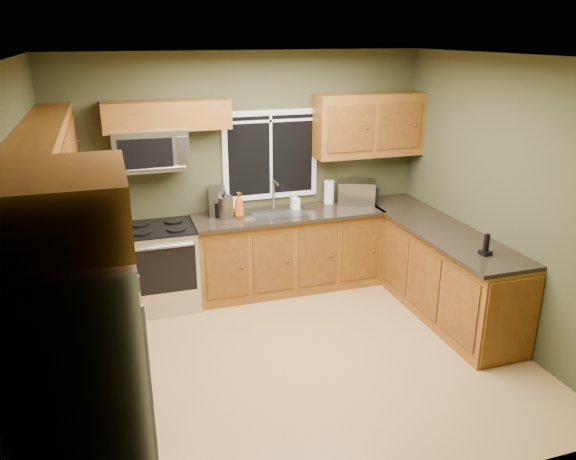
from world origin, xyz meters
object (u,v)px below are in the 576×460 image
soap_bottle_a (239,205)px  soap_bottle_c (234,205)px  refrigerator (83,391)px  kettle (226,206)px  cordless_phone (486,249)px  range (161,266)px  microwave (150,150)px  coffee_maker (218,202)px  toaster_oven (357,192)px  paper_towel_roll (329,192)px  soap_bottle_b (295,201)px

soap_bottle_a → soap_bottle_c: (-0.02, 0.20, -0.06)m
refrigerator → kettle: 3.16m
cordless_phone → range: bearing=147.9°
soap_bottle_c → soap_bottle_a: bearing=-85.6°
microwave → soap_bottle_c: size_ratio=4.60×
coffee_maker → refrigerator: bearing=-115.1°
toaster_oven → soap_bottle_c: (-1.48, 0.10, -0.05)m
soap_bottle_a → cordless_phone: size_ratio=1.36×
microwave → paper_towel_roll: bearing=2.1°
soap_bottle_a → soap_bottle_c: 0.21m
toaster_oven → soap_bottle_a: soap_bottle_a is taller
soap_bottle_a → soap_bottle_b: soap_bottle_a is taller
soap_bottle_c → cordless_phone: cordless_phone is taller
soap_bottle_b → toaster_oven: bearing=1.8°
range → soap_bottle_b: size_ratio=4.66×
range → microwave: (-0.00, 0.14, 1.26)m
soap_bottle_c → cordless_phone: 2.77m
microwave → coffee_maker: 0.94m
microwave → coffee_maker: (0.69, 0.03, -0.64)m
refrigerator → range: (0.69, 2.77, -0.43)m
refrigerator → toaster_oven: (3.05, 2.90, 0.18)m
refrigerator → soap_bottle_b: size_ratio=8.94×
kettle → soap_bottle_b: bearing=4.9°
range → coffee_maker: coffee_maker is taller
refrigerator → soap_bottle_a: (1.59, 2.80, 0.18)m
refrigerator → paper_towel_roll: 4.04m
refrigerator → microwave: (0.69, 2.91, 0.83)m
toaster_oven → soap_bottle_c: 1.48m
microwave → cordless_phone: microwave is taller
range → toaster_oven: size_ratio=1.78×
paper_towel_roll → soap_bottle_a: paper_towel_roll is taller
refrigerator → toaster_oven: 4.22m
refrigerator → soap_bottle_c: refrigerator is taller
soap_bottle_c → range: bearing=-165.4°
microwave → refrigerator: bearing=-103.3°
kettle → paper_towel_roll: (1.28, 0.17, 0.00)m
kettle → soap_bottle_b: kettle is taller
coffee_maker → soap_bottle_c: bearing=17.4°
range → soap_bottle_c: bearing=14.6°
microwave → kettle: bearing=-7.3°
refrigerator → kettle: (1.44, 2.81, 0.18)m
kettle → range: bearing=-177.0°
soap_bottle_b → cordless_phone: bearing=-56.8°
soap_bottle_b → soap_bottle_c: bearing=170.1°
refrigerator → soap_bottle_a: size_ratio=6.44×
refrigerator → soap_bottle_b: refrigerator is taller
toaster_oven → soap_bottle_b: toaster_oven is taller
cordless_phone → paper_towel_roll: bearing=111.3°
microwave → soap_bottle_a: bearing=-6.7°
toaster_oven → kettle: bearing=-176.6°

